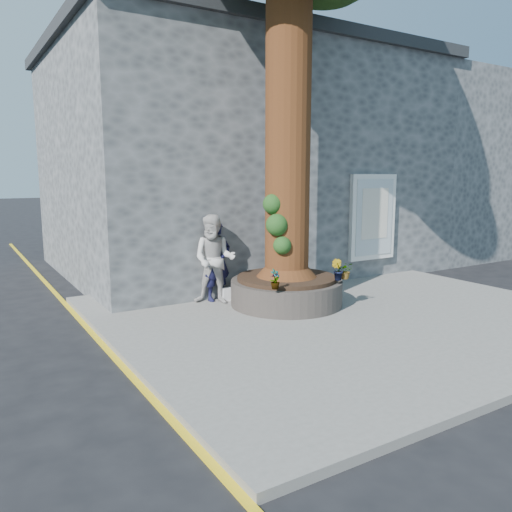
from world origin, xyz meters
TOP-DOWN VIEW (x-y plane):
  - ground at (0.00, 0.00)m, footprint 120.00×120.00m
  - pavement at (1.50, 1.00)m, footprint 9.00×8.00m
  - yellow_line at (-3.05, 1.00)m, footprint 0.10×30.00m
  - stone_shop at (2.50, 7.20)m, footprint 10.30×8.30m
  - neighbour_shop at (10.50, 7.20)m, footprint 6.00×8.00m
  - planter at (0.80, 2.00)m, footprint 2.30×2.30m
  - man at (-0.25, 3.07)m, footprint 0.66×0.47m
  - woman at (-0.41, 2.89)m, footprint 1.15×1.11m
  - shopping_bag at (-0.11, 2.92)m, footprint 0.21×0.14m
  - plant_a at (-0.05, 1.15)m, footprint 0.22×0.18m
  - plant_b at (1.43, 1.15)m, footprint 0.28×0.28m
  - plant_c at (-0.05, 1.15)m, footprint 0.17×0.17m
  - plant_d at (1.65, 1.15)m, footprint 0.41×0.40m

SIDE VIEW (x-z plane):
  - ground at x=0.00m, z-range 0.00..0.00m
  - yellow_line at x=-3.05m, z-range 0.00..0.01m
  - pavement at x=1.50m, z-range 0.00..0.12m
  - shopping_bag at x=-0.11m, z-range 0.12..0.40m
  - planter at x=0.80m, z-range 0.11..0.71m
  - plant_c at x=-0.05m, z-range 0.72..1.02m
  - plant_d at x=1.65m, z-range 0.72..1.06m
  - plant_a at x=-0.05m, z-range 0.72..1.09m
  - plant_b at x=1.43m, z-range 0.72..1.14m
  - man at x=-0.25m, z-range 0.12..1.83m
  - woman at x=-0.41m, z-range 0.12..1.98m
  - neighbour_shop at x=10.50m, z-range 0.00..6.00m
  - stone_shop at x=2.50m, z-range 0.01..6.31m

